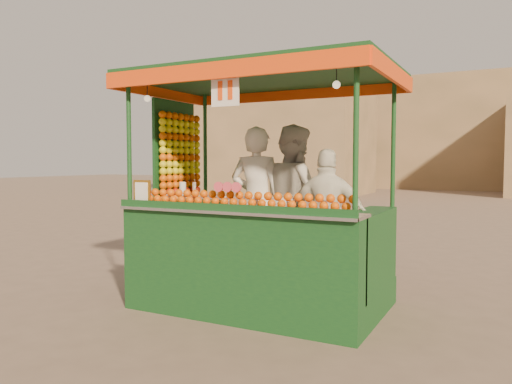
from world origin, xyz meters
The scene contains 7 objects.
ground centered at (0.00, 0.00, 0.00)m, with size 90.00×90.00×0.00m, color brown.
building_left centered at (-9.00, 20.00, 3.00)m, with size 10.00×6.00×6.00m, color #A5835E.
building_center centered at (-2.00, 30.00, 3.50)m, with size 14.00×7.00×7.00m, color #A5835E.
juice_cart centered at (0.12, 0.07, 0.91)m, with size 3.08×2.00×2.80m.
vendor_left centered at (-0.01, 0.43, 1.25)m, with size 0.73×0.54×1.85m.
vendor_middle centered at (0.40, 0.67, 1.26)m, with size 1.15×1.15×1.88m.
vendor_right centered at (0.95, 0.36, 1.11)m, with size 0.98×0.55×1.57m.
Camera 1 is at (2.84, -5.13, 1.75)m, focal length 34.96 mm.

